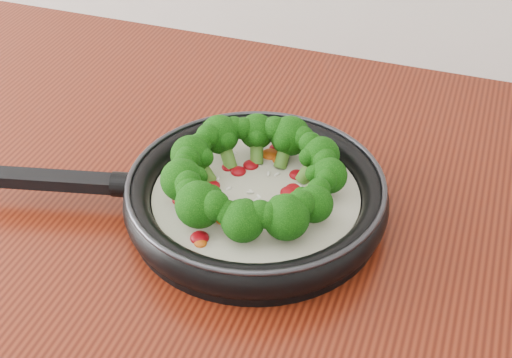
% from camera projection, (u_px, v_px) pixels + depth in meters
% --- Properties ---
extents(skillet, '(0.47, 0.35, 0.08)m').
position_uv_depth(skillet, '(253.00, 192.00, 0.76)').
color(skillet, black).
rests_on(skillet, counter).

